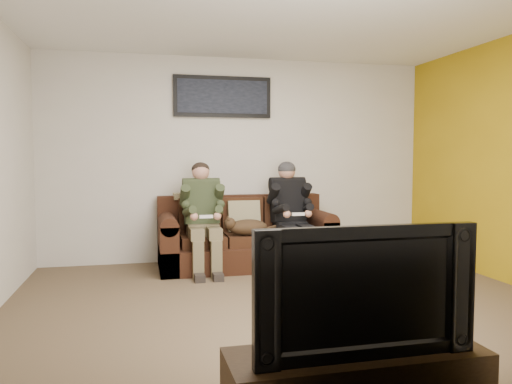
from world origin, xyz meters
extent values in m
plane|color=brown|center=(0.00, 0.00, 0.00)|extent=(5.00, 5.00, 0.00)
plane|color=silver|center=(0.00, 0.00, 2.60)|extent=(5.00, 5.00, 0.00)
plane|color=beige|center=(0.00, 2.25, 1.30)|extent=(5.00, 0.00, 5.00)
plane|color=beige|center=(0.00, -2.25, 1.30)|extent=(5.00, 0.00, 5.00)
cube|color=#331A0F|center=(-0.03, 1.75, 0.14)|extent=(2.08, 0.90, 0.28)
cube|color=#331A0F|center=(-0.03, 2.10, 0.57)|extent=(2.08, 0.19, 0.57)
cube|color=#331A0F|center=(-0.97, 1.75, 0.28)|extent=(0.21, 0.90, 0.57)
cube|color=#331A0F|center=(0.90, 1.75, 0.28)|extent=(0.21, 0.90, 0.57)
cylinder|color=#331A0F|center=(-0.97, 1.75, 0.57)|extent=(0.21, 0.90, 0.21)
cylinder|color=#331A0F|center=(0.90, 1.75, 0.57)|extent=(0.21, 0.90, 0.21)
cube|color=#371E10|center=(-0.57, 1.70, 0.35)|extent=(0.51, 0.57, 0.13)
cube|color=#371E10|center=(-0.57, 1.97, 0.62)|extent=(0.51, 0.13, 0.42)
cube|color=#371E10|center=(-0.03, 1.70, 0.35)|extent=(0.51, 0.57, 0.13)
cube|color=#371E10|center=(-0.03, 1.97, 0.62)|extent=(0.51, 0.13, 0.42)
cube|color=#371E10|center=(0.50, 1.70, 0.35)|extent=(0.51, 0.57, 0.13)
cube|color=#371E10|center=(0.50, 1.97, 0.62)|extent=(0.51, 0.13, 0.42)
cube|color=#92865F|center=(-0.03, 1.86, 0.60)|extent=(0.40, 0.19, 0.39)
cube|color=#BEB58B|center=(-0.66, 2.09, 0.85)|extent=(0.43, 0.21, 0.08)
cube|color=#6F6345|center=(-0.57, 1.67, 0.49)|extent=(0.36, 0.30, 0.14)
cube|color=#303A22|center=(-0.57, 1.77, 0.79)|extent=(0.40, 0.30, 0.53)
cylinder|color=#303A22|center=(-0.57, 1.79, 1.00)|extent=(0.44, 0.18, 0.18)
sphere|color=tan|center=(-0.57, 1.81, 1.16)|extent=(0.21, 0.21, 0.21)
cube|color=#6F6345|center=(-0.67, 1.47, 0.48)|extent=(0.15, 0.42, 0.13)
cube|color=#6F6345|center=(-0.47, 1.47, 0.48)|extent=(0.15, 0.42, 0.13)
cube|color=#6F6345|center=(-0.67, 1.27, 0.21)|extent=(0.12, 0.13, 0.42)
cube|color=#6F6345|center=(-0.47, 1.27, 0.21)|extent=(0.12, 0.13, 0.42)
cube|color=black|center=(-0.67, 1.19, 0.04)|extent=(0.11, 0.26, 0.08)
cube|color=black|center=(-0.47, 1.19, 0.04)|extent=(0.11, 0.26, 0.08)
cylinder|color=#303A22|center=(-0.77, 1.70, 0.89)|extent=(0.11, 0.30, 0.28)
cylinder|color=#303A22|center=(-0.37, 1.70, 0.89)|extent=(0.11, 0.30, 0.28)
cylinder|color=#303A22|center=(-0.74, 1.48, 0.73)|extent=(0.14, 0.32, 0.15)
cylinder|color=#303A22|center=(-0.40, 1.48, 0.73)|extent=(0.14, 0.32, 0.15)
sphere|color=tan|center=(-0.70, 1.36, 0.68)|extent=(0.09, 0.09, 0.09)
sphere|color=tan|center=(-0.44, 1.36, 0.68)|extent=(0.09, 0.09, 0.09)
cube|color=white|center=(-0.57, 1.34, 0.68)|extent=(0.15, 0.04, 0.03)
ellipsoid|color=black|center=(-0.57, 1.83, 1.19)|extent=(0.22, 0.22, 0.17)
cube|color=black|center=(0.50, 1.67, 0.49)|extent=(0.36, 0.30, 0.14)
cube|color=black|center=(0.50, 1.77, 0.79)|extent=(0.40, 0.30, 0.53)
cylinder|color=black|center=(0.50, 1.79, 1.00)|extent=(0.44, 0.18, 0.18)
sphere|color=tan|center=(0.50, 1.81, 1.16)|extent=(0.21, 0.21, 0.21)
cube|color=black|center=(0.40, 1.47, 0.48)|extent=(0.15, 0.42, 0.13)
cube|color=black|center=(0.60, 1.47, 0.48)|extent=(0.15, 0.42, 0.13)
cube|color=black|center=(0.40, 1.27, 0.21)|extent=(0.12, 0.13, 0.42)
cube|color=black|center=(0.60, 1.27, 0.21)|extent=(0.12, 0.13, 0.42)
cube|color=black|center=(0.40, 1.19, 0.04)|extent=(0.11, 0.26, 0.08)
cube|color=black|center=(0.60, 1.19, 0.04)|extent=(0.11, 0.26, 0.08)
cylinder|color=black|center=(0.30, 1.70, 0.89)|extent=(0.11, 0.30, 0.28)
cylinder|color=black|center=(0.70, 1.70, 0.89)|extent=(0.11, 0.30, 0.28)
cylinder|color=black|center=(0.33, 1.48, 0.73)|extent=(0.14, 0.32, 0.15)
cylinder|color=black|center=(0.67, 1.48, 0.73)|extent=(0.14, 0.32, 0.15)
sphere|color=tan|center=(0.37, 1.36, 0.68)|extent=(0.09, 0.09, 0.09)
sphere|color=tan|center=(0.63, 1.36, 0.68)|extent=(0.09, 0.09, 0.09)
cube|color=white|center=(0.50, 1.34, 0.68)|extent=(0.15, 0.04, 0.03)
ellipsoid|color=black|center=(0.50, 1.81, 1.19)|extent=(0.22, 0.22, 0.19)
ellipsoid|color=#4B331D|center=(-0.05, 1.55, 0.51)|extent=(0.47, 0.26, 0.19)
sphere|color=#4B331D|center=(-0.27, 1.52, 0.57)|extent=(0.14, 0.14, 0.14)
cone|color=#4B331D|center=(-0.29, 1.49, 0.64)|extent=(0.04, 0.04, 0.04)
cone|color=#4B331D|center=(-0.29, 1.56, 0.64)|extent=(0.04, 0.04, 0.04)
cylinder|color=#4B331D|center=(0.19, 1.60, 0.48)|extent=(0.26, 0.13, 0.08)
cube|color=black|center=(-0.23, 2.22, 2.10)|extent=(1.25, 0.04, 0.52)
cube|color=black|center=(-0.23, 2.19, 2.10)|extent=(1.15, 0.01, 0.42)
imported|color=black|center=(-0.26, -1.95, 0.71)|extent=(1.08, 0.15, 0.62)
camera|label=1|loc=(-1.27, -4.12, 1.33)|focal=35.00mm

